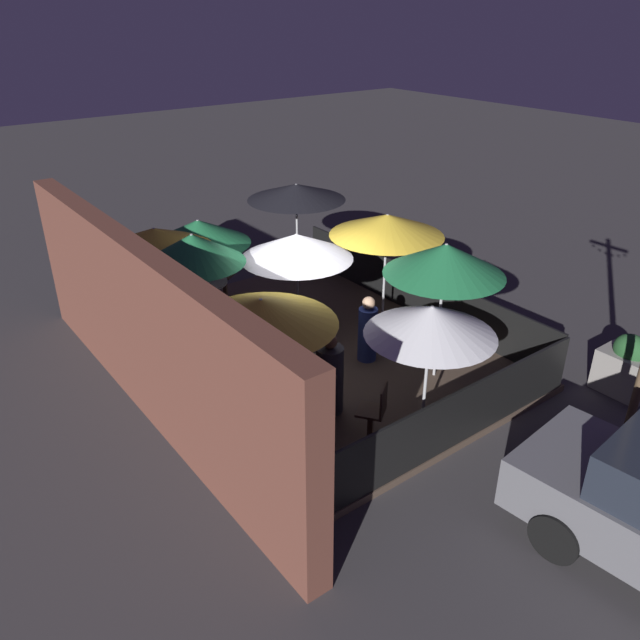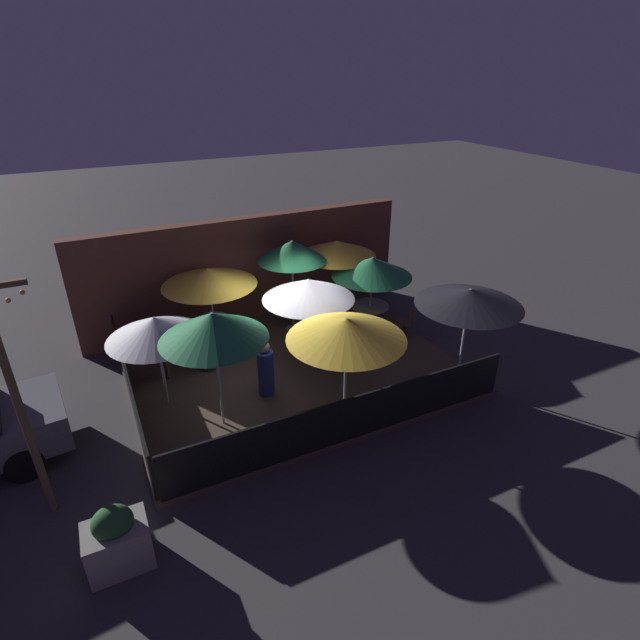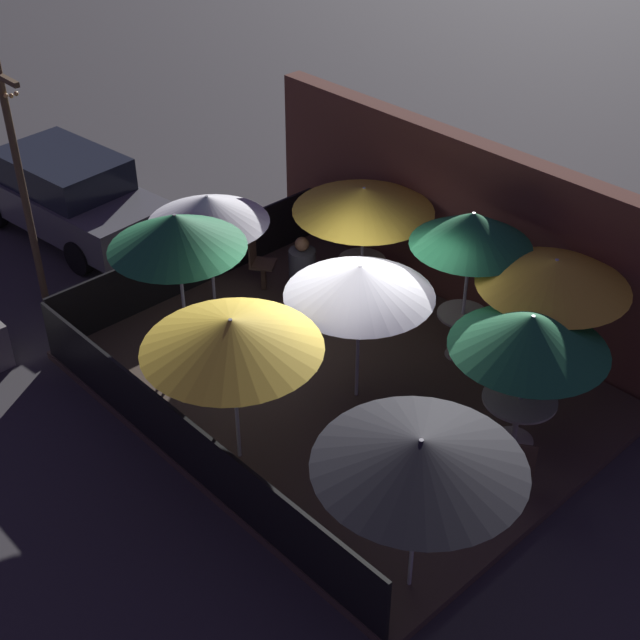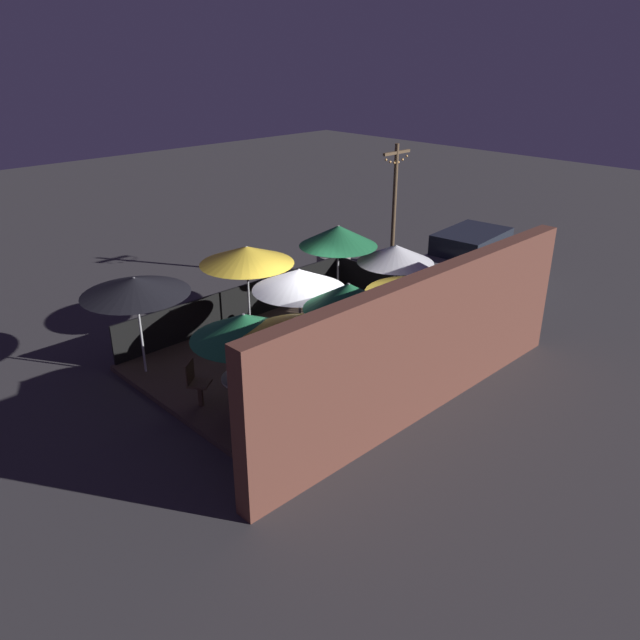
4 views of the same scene
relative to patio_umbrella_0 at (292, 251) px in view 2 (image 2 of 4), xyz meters
name	(u,v)px [view 2 (image 2 of 4)]	position (x,y,z in m)	size (l,w,h in m)	color
ground_plane	(293,371)	(-0.79, -1.77, -2.32)	(60.00, 60.00, 0.00)	#383538
patio_deck	(293,369)	(-0.79, -1.77, -2.26)	(7.29, 5.66, 0.12)	#47382D
building_wall	(247,270)	(-0.79, 1.29, -0.85)	(8.89, 0.36, 2.95)	brown
fence_front	(351,418)	(-0.79, -4.56, -1.73)	(7.09, 0.05, 0.95)	black
fence_side_left	(130,390)	(-4.39, -1.77, -1.73)	(0.05, 5.46, 0.95)	black
patio_umbrella_0	(292,251)	(0.00, 0.00, 0.00)	(1.76, 1.76, 2.46)	#B2B2B7
patio_umbrella_1	(209,277)	(-2.14, 0.02, -0.33)	(2.27, 2.27, 2.08)	#B2B2B7
patio_umbrella_2	(372,267)	(1.76, -0.98, -0.39)	(2.06, 2.06, 2.06)	#B2B2B7
patio_umbrella_3	(347,329)	(-0.57, -3.89, -0.21)	(2.28, 2.28, 2.21)	#B2B2B7
patio_umbrella_4	(213,326)	(-2.84, -3.05, -0.02)	(2.00, 2.00, 2.45)	#B2B2B7
patio_umbrella_5	(469,297)	(2.41, -3.81, -0.19)	(2.27, 2.27, 2.20)	#B2B2B7
patio_umbrella_6	(337,248)	(1.33, 0.11, -0.17)	(2.09, 2.09, 2.23)	#B2B2B7
patio_umbrella_7	(155,328)	(-3.71, -1.87, -0.42)	(1.95, 1.95, 2.01)	#B2B2B7
patio_umbrella_8	(308,289)	(-0.40, -1.84, -0.25)	(2.06, 2.06, 2.19)	#B2B2B7
dining_table_0	(294,308)	(0.00, 0.00, -1.60)	(0.77, 0.77, 0.77)	#9E998E
dining_table_1	(214,324)	(-2.14, 0.02, -1.59)	(0.79, 0.79, 0.78)	#9E998E
dining_table_2	(370,310)	(1.76, -0.98, -1.61)	(0.99, 0.99, 0.74)	#9E998E
patio_chair_0	(164,360)	(-3.57, -0.99, -1.68)	(0.56, 0.56, 0.95)	#4C3828
patio_chair_1	(408,321)	(2.38, -1.82, -1.67)	(0.56, 0.56, 0.96)	#4C3828
patron_0	(266,370)	(-1.70, -2.46, -1.63)	(0.49, 0.49, 1.26)	navy
patron_1	(207,345)	(-2.56, -0.92, -1.60)	(0.61, 0.61, 1.37)	#333338
planter_box	(117,540)	(-5.04, -5.37, -1.84)	(0.88, 0.61, 1.10)	gray
light_post	(14,391)	(-5.94, -3.80, 0.00)	(1.10, 0.12, 4.18)	brown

